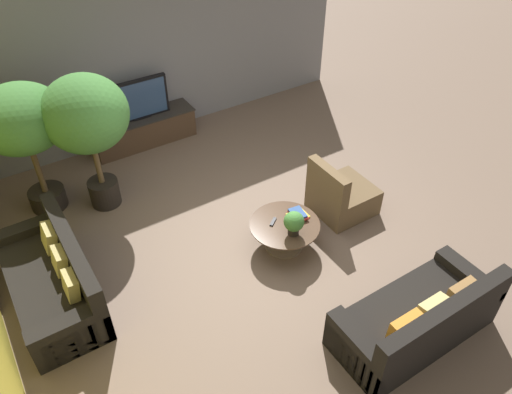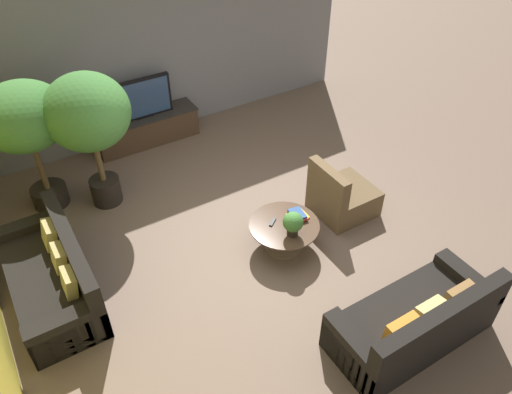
{
  "view_description": "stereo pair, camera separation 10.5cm",
  "coord_description": "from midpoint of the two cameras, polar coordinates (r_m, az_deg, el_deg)",
  "views": [
    {
      "loc": [
        -2.63,
        -4.21,
        4.79
      ],
      "look_at": [
        0.12,
        0.1,
        0.55
      ],
      "focal_mm": 35.0,
      "sensor_mm": 36.0,
      "label": 1
    },
    {
      "loc": [
        -2.54,
        -4.27,
        4.79
      ],
      "look_at": [
        0.12,
        0.1,
        0.55
      ],
      "focal_mm": 35.0,
      "sensor_mm": 36.0,
      "label": 2
    }
  ],
  "objects": [
    {
      "name": "couch_near_entry",
      "position": [
        5.86,
        18.22,
        -13.44
      ],
      "size": [
        1.85,
        0.84,
        0.84
      ],
      "rotation": [
        0.0,
        0.0,
        3.14
      ],
      "color": "black",
      "rests_on": "ground"
    },
    {
      "name": "coffee_table",
      "position": [
        6.57,
        3.66,
        -3.9
      ],
      "size": [
        0.92,
        0.92,
        0.39
      ],
      "color": "#756656",
      "rests_on": "ground"
    },
    {
      "name": "armchair_wicker",
      "position": [
        7.19,
        10.14,
        -0.02
      ],
      "size": [
        0.8,
        0.76,
        0.86
      ],
      "rotation": [
        0.0,
        0.0,
        1.57
      ],
      "color": "brown",
      "rests_on": "ground"
    },
    {
      "name": "remote_black",
      "position": [
        6.5,
        2.37,
        -2.87
      ],
      "size": [
        0.15,
        0.13,
        0.02
      ],
      "primitive_type": "cube",
      "rotation": [
        0.0,
        0.0,
        -0.93
      ],
      "color": "black",
      "rests_on": "coffee_table"
    },
    {
      "name": "television",
      "position": [
        8.5,
        -12.58,
        10.93
      ],
      "size": [
        1.0,
        0.13,
        0.67
      ],
      "color": "black",
      "rests_on": "media_console"
    },
    {
      "name": "couch_by_wall",
      "position": [
        6.43,
        -21.73,
        -8.58
      ],
      "size": [
        0.84,
        1.9,
        0.84
      ],
      "rotation": [
        0.0,
        0.0,
        -1.57
      ],
      "color": "black",
      "rests_on": "ground"
    },
    {
      "name": "back_wall_stone",
      "position": [
        8.59,
        -11.9,
        16.31
      ],
      "size": [
        7.4,
        0.12,
        3.0
      ],
      "primitive_type": "cube",
      "color": "slate",
      "rests_on": "ground"
    },
    {
      "name": "potted_palm_corner",
      "position": [
        6.96,
        -18.23,
        8.71
      ],
      "size": [
        1.13,
        1.13,
        2.02
      ],
      "color": "black",
      "rests_on": "ground"
    },
    {
      "name": "potted_plant_tabletop",
      "position": [
        6.24,
        4.74,
        -2.97
      ],
      "size": [
        0.26,
        0.26,
        0.34
      ],
      "color": "black",
      "rests_on": "coffee_table"
    },
    {
      "name": "book_stack",
      "position": [
        6.58,
        5.23,
        -2.09
      ],
      "size": [
        0.26,
        0.28,
        0.08
      ],
      "color": "gold",
      "rests_on": "coffee_table"
    },
    {
      "name": "ground_plane",
      "position": [
        6.9,
        -0.01,
        -4.3
      ],
      "size": [
        24.0,
        24.0,
        0.0
      ],
      "primitive_type": "plane",
      "color": "brown"
    },
    {
      "name": "potted_palm_tall",
      "position": [
        7.23,
        -24.53,
        7.88
      ],
      "size": [
        1.18,
        1.18,
        1.92
      ],
      "color": "black",
      "rests_on": "ground"
    },
    {
      "name": "media_console",
      "position": [
        8.79,
        -12.06,
        7.67
      ],
      "size": [
        1.77,
        0.5,
        0.5
      ],
      "color": "#473323",
      "rests_on": "ground"
    }
  ]
}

